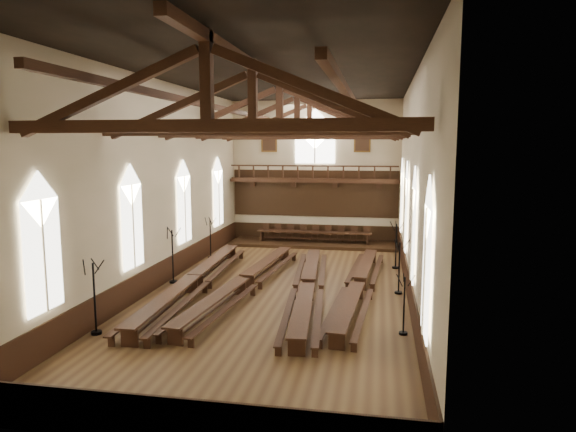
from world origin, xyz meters
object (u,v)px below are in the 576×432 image
(candelabrum_left_near, at_px, (95,312))
(candelabrum_right_far, at_px, (396,254))
(refectory_row_b, at_px, (245,280))
(refectory_row_d, at_px, (359,284))
(dais, at_px, (314,243))
(candelabrum_left_far, at_px, (211,246))
(candelabrum_right_mid, at_px, (399,277))
(refectory_row_a, at_px, (194,279))
(candelabrum_right_near, at_px, (404,316))
(refectory_row_c, at_px, (307,285))
(candelabrum_left_mid, at_px, (173,266))
(high_table, at_px, (314,233))

(candelabrum_left_near, xyz_separation_m, candelabrum_right_far, (11.10, 12.25, -0.04))
(refectory_row_b, relative_size, refectory_row_d, 1.02)
(candelabrum_right_far, bearing_deg, dais, 132.30)
(refectory_row_d, distance_m, dais, 11.96)
(candelabrum_left_far, xyz_separation_m, candelabrum_right_mid, (11.10, -5.74, 0.02))
(candelabrum_right_mid, bearing_deg, refectory_row_a, -173.00)
(candelabrum_right_near, xyz_separation_m, candelabrum_right_far, (-0.00, 10.28, 0.12))
(refectory_row_c, distance_m, candelabrum_left_mid, 7.04)
(candelabrum_right_far, bearing_deg, refectory_row_d, -108.42)
(candelabrum_right_near, bearing_deg, candelabrum_left_near, -169.96)
(dais, bearing_deg, candelabrum_right_near, -71.58)
(refectory_row_c, distance_m, high_table, 12.16)
(candelabrum_right_mid, bearing_deg, dais, 116.27)
(refectory_row_a, bearing_deg, candelabrum_right_near, -23.12)
(refectory_row_a, xyz_separation_m, candelabrum_left_mid, (-1.51, 1.11, 0.30))
(refectory_row_b, distance_m, refectory_row_c, 3.02)
(refectory_row_d, relative_size, candelabrum_left_near, 5.00)
(refectory_row_b, height_order, high_table, high_table)
(refectory_row_d, xyz_separation_m, high_table, (-3.58, 11.41, 0.32))
(refectory_row_c, bearing_deg, candelabrum_right_near, -44.89)
(dais, distance_m, candelabrum_left_mid, 12.42)
(refectory_row_d, distance_m, high_table, 11.96)
(candelabrum_left_mid, relative_size, candelabrum_right_mid, 1.10)
(refectory_row_c, distance_m, candelabrum_right_far, 7.42)
(high_table, relative_size, candelabrum_right_near, 3.47)
(candelabrum_left_mid, height_order, candelabrum_right_mid, candelabrum_left_mid)
(refectory_row_c, height_order, dais, refectory_row_c)
(candelabrum_right_near, bearing_deg, refectory_row_a, 156.88)
(refectory_row_d, distance_m, candelabrum_left_near, 11.49)
(refectory_row_c, bearing_deg, refectory_row_a, -179.65)
(refectory_row_d, height_order, candelabrum_left_near, candelabrum_left_near)
(refectory_row_a, distance_m, candelabrum_right_mid, 9.67)
(candelabrum_right_near, height_order, candelabrum_right_far, candelabrum_right_far)
(candelabrum_left_mid, height_order, candelabrum_right_near, candelabrum_left_mid)
(refectory_row_d, height_order, candelabrum_left_far, candelabrum_left_far)
(refectory_row_b, xyz_separation_m, candelabrum_left_mid, (-3.94, 0.85, 0.32))
(candelabrum_right_mid, bearing_deg, candelabrum_left_mid, -179.64)
(refectory_row_d, relative_size, candelabrum_left_far, 5.56)
(high_table, xyz_separation_m, candelabrum_right_mid, (5.40, -10.94, -0.05))
(dais, relative_size, candelabrum_left_mid, 4.00)
(candelabrum_right_near, xyz_separation_m, candelabrum_right_mid, (0.00, 5.27, 0.09))
(refectory_row_d, xyz_separation_m, candelabrum_left_mid, (-9.28, 0.39, 0.35))
(candelabrum_left_near, bearing_deg, dais, 72.60)
(refectory_row_a, bearing_deg, candelabrum_right_mid, 7.00)
(candelabrum_left_near, bearing_deg, refectory_row_b, 58.06)
(refectory_row_b, bearing_deg, high_table, 81.56)
(refectory_row_c, height_order, candelabrum_left_mid, candelabrum_left_mid)
(high_table, xyz_separation_m, candelabrum_right_near, (5.40, -16.22, -0.14))
(dais, height_order, high_table, high_table)
(dais, relative_size, candelabrum_right_far, 4.25)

